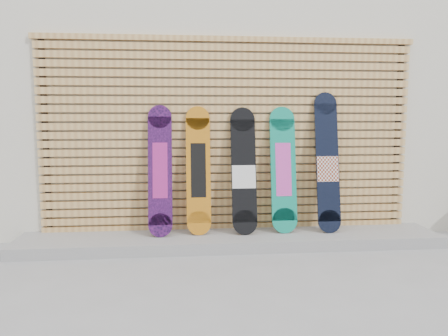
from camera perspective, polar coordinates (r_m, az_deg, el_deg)
The scene contains 9 objects.
ground at distance 4.27m, azimuth 3.98°, elevation -12.58°, with size 80.00×80.00×0.00m, color gray.
building at distance 7.57m, azimuth 3.52°, elevation 9.71°, with size 12.00×5.00×3.60m, color beige.
concrete_step at distance 4.88m, azimuth 0.91°, elevation -9.35°, with size 4.60×0.70×0.12m, color gray.
slat_wall at distance 4.98m, azimuth 0.57°, elevation 4.40°, with size 4.26×0.08×2.29m.
snowboard_0 at distance 4.80m, azimuth -8.35°, elevation -0.31°, with size 0.26×0.32×1.42m.
snowboard_1 at distance 4.82m, azimuth -3.37°, elevation -0.30°, with size 0.27×0.28×1.41m.
snowboard_2 at distance 4.84m, azimuth 2.59°, elevation -0.45°, with size 0.28×0.32×1.40m.
snowboard_3 at distance 4.94m, azimuth 7.75°, elevation -0.19°, with size 0.28×0.29×1.40m.
snowboard_4 at distance 5.05m, azimuth 13.35°, elevation 0.64°, with size 0.26×0.33×1.57m.
Camera 1 is at (-0.67, -3.97, 1.42)m, focal length 35.00 mm.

